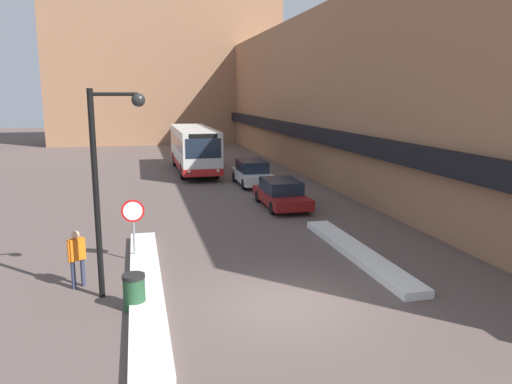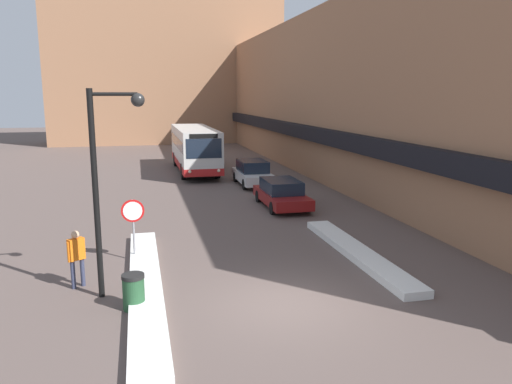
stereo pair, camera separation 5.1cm
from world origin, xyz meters
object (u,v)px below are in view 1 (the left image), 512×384
(city_bus, at_px, (194,148))
(stop_sign, at_px, (133,217))
(parked_car_front, at_px, (281,193))
(parked_car_back, at_px, (252,173))
(pedestrian, at_px, (77,254))
(street_lamp, at_px, (107,169))
(trash_bin, at_px, (134,292))

(city_bus, height_order, stop_sign, city_bus)
(parked_car_front, xyz_separation_m, parked_car_back, (0.00, 6.36, 0.07))
(parked_car_front, height_order, pedestrian, pedestrian)
(city_bus, distance_m, street_lamp, 22.89)
(city_bus, xyz_separation_m, street_lamp, (-4.81, -22.30, 1.83))
(city_bus, distance_m, pedestrian, 22.23)
(city_bus, xyz_separation_m, parked_car_front, (2.87, -12.63, -1.04))
(parked_car_back, height_order, street_lamp, street_lamp)
(stop_sign, distance_m, trash_bin, 4.11)
(parked_car_back, relative_size, pedestrian, 2.65)
(city_bus, distance_m, stop_sign, 19.85)
(parked_car_back, xyz_separation_m, pedestrian, (-8.69, -15.17, 0.26))
(city_bus, bearing_deg, parked_car_front, -77.21)
(city_bus, bearing_deg, parked_car_back, -65.44)
(stop_sign, distance_m, pedestrian, 2.64)
(stop_sign, xyz_separation_m, street_lamp, (-0.58, -2.91, 2.04))
(parked_car_front, height_order, stop_sign, stop_sign)
(stop_sign, height_order, street_lamp, street_lamp)
(street_lamp, bearing_deg, city_bus, 77.82)
(trash_bin, bearing_deg, parked_car_front, 56.46)
(parked_car_front, distance_m, stop_sign, 9.84)
(parked_car_back, distance_m, pedestrian, 17.48)
(parked_car_back, relative_size, street_lamp, 0.80)
(street_lamp, bearing_deg, trash_bin, -62.01)
(street_lamp, distance_m, pedestrian, 2.86)
(parked_car_front, relative_size, street_lamp, 0.81)
(city_bus, height_order, parked_car_back, city_bus)
(parked_car_front, xyz_separation_m, street_lamp, (-7.68, -9.67, 2.87))
(parked_car_front, bearing_deg, parked_car_back, 90.00)
(parked_car_back, relative_size, trash_bin, 4.73)
(trash_bin, bearing_deg, pedestrian, 129.31)
(parked_car_back, bearing_deg, parked_car_front, -90.00)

